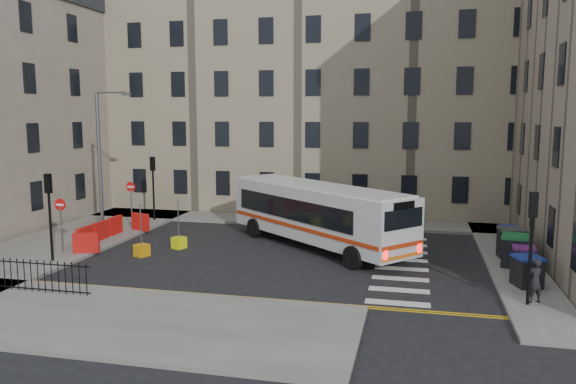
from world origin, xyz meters
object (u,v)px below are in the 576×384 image
at_px(wheelie_bin_b, 523,259).
at_px(wheelie_bin_c, 515,250).
at_px(bus, 317,212).
at_px(wheelie_bin_d, 511,243).
at_px(wheelie_bin_e, 508,237).
at_px(pedestrian, 535,281).
at_px(wheelie_bin_a, 527,271).
at_px(bollard_chevron, 142,250).
at_px(streetlamp, 100,161).
at_px(bollard_yellow, 179,243).

distance_m(wheelie_bin_b, wheelie_bin_c, 1.10).
relative_size(bus, wheelie_bin_d, 7.46).
distance_m(wheelie_bin_e, pedestrian, 8.84).
xyz_separation_m(wheelie_bin_a, wheelie_bin_e, (0.27, 6.79, -0.05)).
height_order(wheelie_bin_c, bollard_chevron, wheelie_bin_c).
xyz_separation_m(bus, wheelie_bin_a, (9.42, -5.19, -1.11)).
relative_size(wheelie_bin_b, pedestrian, 0.71).
distance_m(streetlamp, wheelie_bin_b, 22.67).
bearing_deg(wheelie_bin_a, bollard_yellow, 151.33).
bearing_deg(bus, pedestrian, -86.89).
distance_m(wheelie_bin_a, pedestrian, 2.05).
distance_m(streetlamp, wheelie_bin_e, 22.58).
height_order(streetlamp, bollard_yellow, streetlamp).
height_order(bus, wheelie_bin_d, bus).
xyz_separation_m(wheelie_bin_a, bollard_yellow, (-16.43, 3.35, -0.47)).
distance_m(wheelie_bin_a, wheelie_bin_b, 2.03).
bearing_deg(wheelie_bin_e, bollard_yellow, -171.73).
relative_size(wheelie_bin_a, wheelie_bin_d, 0.94).
height_order(bus, wheelie_bin_a, bus).
bearing_deg(wheelie_bin_e, bollard_chevron, -166.57).
bearing_deg(bollard_yellow, bus, 14.71).
height_order(wheelie_bin_a, wheelie_bin_e, wheelie_bin_a).
xyz_separation_m(streetlamp, bus, (12.53, 0.00, -2.46)).
height_order(bus, bollard_yellow, bus).
relative_size(wheelie_bin_d, pedestrian, 0.88).
bearing_deg(bollard_chevron, wheelie_bin_c, 5.44).
bearing_deg(wheelie_bin_d, pedestrian, -97.92).
relative_size(wheelie_bin_a, wheelie_bin_e, 1.20).
bearing_deg(pedestrian, wheelie_bin_e, -115.19).
xyz_separation_m(streetlamp, pedestrian, (21.87, -7.23, -3.37)).
bearing_deg(bollard_yellow, wheelie_bin_e, 11.64).
relative_size(streetlamp, wheelie_bin_d, 5.64).
xyz_separation_m(wheelie_bin_a, bollard_chevron, (-17.54, 1.41, -0.47)).
distance_m(wheelie_bin_a, wheelie_bin_d, 4.53).
height_order(bus, bollard_chevron, bus).
distance_m(pedestrian, bollard_yellow, 17.21).
height_order(wheelie_bin_d, bollard_chevron, wheelie_bin_d).
distance_m(streetlamp, wheelie_bin_a, 22.84).
xyz_separation_m(bus, bollard_yellow, (-7.00, -1.84, -1.58)).
distance_m(wheelie_bin_a, wheelie_bin_e, 6.80).
xyz_separation_m(streetlamp, wheelie_bin_d, (22.04, -0.66, -3.46)).
xyz_separation_m(streetlamp, wheelie_bin_e, (22.23, 1.60, -3.62)).
xyz_separation_m(wheelie_bin_e, bollard_chevron, (-17.81, -5.38, -0.42)).
bearing_deg(bollard_yellow, wheelie_bin_b, -4.60).
xyz_separation_m(wheelie_bin_b, wheelie_bin_c, (-0.19, 1.07, 0.13)).
height_order(streetlamp, bus, streetlamp).
distance_m(bus, wheelie_bin_e, 9.90).
height_order(wheelie_bin_e, pedestrian, pedestrian).
xyz_separation_m(wheelie_bin_a, pedestrian, (-0.09, -2.04, 0.20)).
xyz_separation_m(wheelie_bin_c, wheelie_bin_d, (0.07, 1.44, 0.01)).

